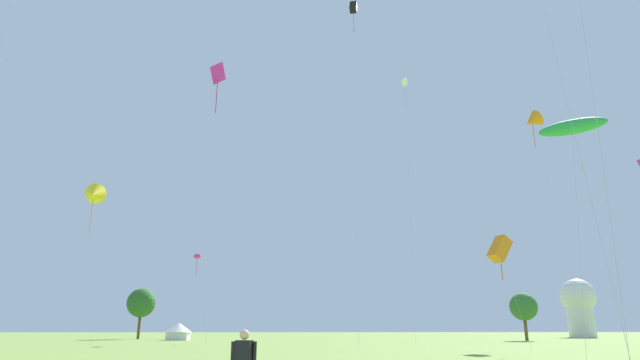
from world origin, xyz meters
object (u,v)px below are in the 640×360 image
(kite_yellow_delta, at_px, (94,194))
(festival_tent_left, at_px, (179,331))
(kite_orange_box, at_px, (500,249))
(tree_distant_right, at_px, (141,303))
(kite_magenta_diamond, at_px, (218,77))
(kite_orange_delta, at_px, (532,121))
(kite_green_parafoil, at_px, (572,127))
(kite_black_box, at_px, (353,9))
(kite_white_parafoil, at_px, (404,83))
(kite_magenta_parafoil, at_px, (197,256))
(observatory_dome, at_px, (579,304))
(tree_distant_left, at_px, (523,307))

(kite_yellow_delta, relative_size, festival_tent_left, 4.19)
(kite_orange_box, bearing_deg, kite_yellow_delta, 169.81)
(kite_yellow_delta, height_order, kite_orange_box, kite_yellow_delta)
(kite_yellow_delta, distance_m, tree_distant_right, 36.75)
(kite_magenta_diamond, bearing_deg, festival_tent_left, 106.05)
(kite_orange_delta, distance_m, kite_orange_box, 21.73)
(kite_green_parafoil, bearing_deg, kite_magenta_diamond, 137.04)
(kite_black_box, height_order, tree_distant_right, kite_black_box)
(kite_orange_box, bearing_deg, kite_magenta_diamond, 163.70)
(kite_magenta_diamond, relative_size, kite_white_parafoil, 0.93)
(kite_green_parafoil, bearing_deg, kite_white_parafoil, 95.00)
(kite_magenta_parafoil, xyz_separation_m, kite_yellow_delta, (-8.39, -11.60, 4.52))
(kite_orange_box, height_order, festival_tent_left, kite_orange_box)
(kite_green_parafoil, bearing_deg, festival_tent_left, 123.17)
(kite_orange_delta, relative_size, tree_distant_right, 3.34)
(kite_orange_delta, height_order, kite_white_parafoil, kite_white_parafoil)
(kite_orange_delta, relative_size, kite_white_parafoil, 0.81)
(kite_yellow_delta, bearing_deg, observatory_dome, 32.04)
(kite_magenta_parafoil, bearing_deg, observatory_dome, 27.92)
(kite_black_box, distance_m, kite_yellow_delta, 32.10)
(kite_magenta_diamond, height_order, kite_black_box, kite_black_box)
(kite_magenta_parafoil, distance_m, kite_white_parafoil, 33.46)
(tree_distant_right, bearing_deg, kite_orange_delta, -31.72)
(kite_orange_delta, bearing_deg, kite_white_parafoil, 162.06)
(kite_magenta_diamond, height_order, kite_magenta_parafoil, kite_magenta_diamond)
(kite_orange_box, height_order, observatory_dome, observatory_dome)
(kite_magenta_diamond, relative_size, kite_orange_box, 3.14)
(festival_tent_left, relative_size, tree_distant_left, 0.57)
(tree_distant_right, bearing_deg, kite_white_parafoil, -35.92)
(festival_tent_left, distance_m, tree_distant_right, 11.73)
(kite_white_parafoil, relative_size, tree_distant_right, 4.10)
(kite_white_parafoil, distance_m, festival_tent_left, 47.06)
(kite_white_parafoil, bearing_deg, kite_yellow_delta, -166.78)
(kite_black_box, bearing_deg, tree_distant_right, 126.53)
(kite_white_parafoil, relative_size, kite_orange_box, 3.36)
(kite_magenta_parafoil, height_order, kite_orange_box, kite_magenta_parafoil)
(kite_magenta_diamond, bearing_deg, kite_orange_box, -16.30)
(kite_magenta_diamond, bearing_deg, tree_distant_left, 27.22)
(kite_orange_delta, distance_m, kite_white_parafoil, 15.92)
(kite_white_parafoil, xyz_separation_m, festival_tent_left, (-30.12, 19.86, -30.22))
(kite_green_parafoil, distance_m, kite_orange_box, 16.44)
(kite_magenta_diamond, relative_size, kite_yellow_delta, 1.91)
(kite_orange_box, bearing_deg, kite_black_box, 171.54)
(festival_tent_left, bearing_deg, kite_green_parafoil, -56.83)
(observatory_dome, height_order, tree_distant_left, observatory_dome)
(kite_magenta_diamond, distance_m, observatory_dome, 81.21)
(kite_magenta_diamond, distance_m, kite_white_parafoil, 23.71)
(kite_magenta_diamond, height_order, kite_orange_box, kite_magenta_diamond)
(tree_distant_right, bearing_deg, observatory_dome, 8.13)
(kite_magenta_parafoil, distance_m, tree_distant_right, 27.34)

